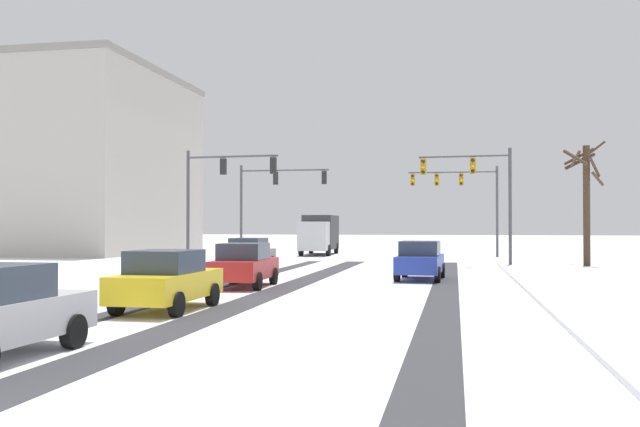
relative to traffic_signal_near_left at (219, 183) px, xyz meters
The scene contains 15 objects.
wheel_track_left_lane 15.02m from the traffic_signal_near_left, 72.24° to the right, with size 0.84×38.93×0.01m, color #38383D.
wheel_track_right_lane 19.14m from the traffic_signal_near_left, 47.10° to the right, with size 0.98×38.93×0.01m, color #38383D.
wheel_track_center 15.96m from the traffic_signal_near_left, 62.93° to the right, with size 1.18×38.93×0.01m, color #38383D.
sidewalk_kerb_right 23.64m from the traffic_signal_near_left, 41.52° to the right, with size 4.00×38.93×0.12m, color white.
traffic_signal_near_left is the anchor object (origin of this frame).
traffic_signal_near_right 14.43m from the traffic_signal_near_left, ahead, with size 5.04×0.56×6.50m.
traffic_signal_far_right 19.41m from the traffic_signal_near_left, 46.20° to the left, with size 6.40×0.48×6.50m.
traffic_signal_far_left 10.08m from the traffic_signal_near_left, 87.91° to the left, with size 6.40×0.42×6.50m.
car_grey_lead 5.35m from the traffic_signal_near_left, 46.05° to the right, with size 1.89×4.13×1.62m.
car_blue_second 14.53m from the traffic_signal_near_left, 34.30° to the right, with size 1.99×4.18×1.62m.
car_red_third 14.18m from the traffic_signal_near_left, 66.76° to the right, with size 1.95×4.16×1.62m.
car_yellow_cab_fourth 20.76m from the traffic_signal_near_left, 74.56° to the right, with size 1.86×4.11×1.62m.
box_truck_delivery 15.66m from the traffic_signal_near_left, 79.49° to the left, with size 2.55×7.49×3.02m.
bare_tree_sidewalk_far 20.57m from the traffic_signal_near_left, 10.82° to the left, with size 2.33×2.40×6.99m.
office_building_far_left_block 29.25m from the traffic_signal_near_left, 147.38° to the left, with size 28.74×18.93×14.87m.
Camera 1 is at (5.96, -5.91, 2.30)m, focal length 39.15 mm.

